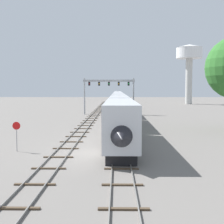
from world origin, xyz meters
name	(u,v)px	position (x,y,z in m)	size (l,w,h in m)	color
ground_plane	(99,153)	(0.00, 0.00, 0.00)	(400.00, 400.00, 0.00)	slate
track_main	(118,110)	(2.00, 60.00, 0.07)	(2.60, 200.00, 0.16)	slate
track_near	(94,116)	(-3.50, 40.00, 0.07)	(2.60, 160.00, 0.16)	slate
passenger_train	(118,100)	(2.00, 63.42, 2.61)	(3.04, 139.47, 4.80)	silver
signal_gantry	(109,88)	(-0.25, 45.04, 6.24)	(12.10, 0.49, 8.51)	#999BA0
water_tower	(189,57)	(29.86, 96.13, 18.48)	(10.23, 10.23, 23.27)	beige
stop_sign	(17,132)	(-8.00, 0.65, 1.87)	(0.76, 0.08, 2.88)	gray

